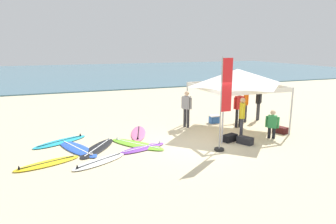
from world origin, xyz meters
name	(u,v)px	position (x,y,z in m)	size (l,w,h in m)	color
ground_plane	(199,143)	(0.00, 0.00, 0.00)	(80.00, 80.00, 0.00)	beige
sea	(92,72)	(0.00, 33.18, 0.05)	(80.00, 36.00, 0.10)	teal
canopy_tent	(237,77)	(2.48, 1.31, 2.39)	(3.46, 3.46, 2.75)	#B7B7BC
surfboard_yellow	(47,163)	(-5.61, -0.25, 0.04)	(2.17, 1.23, 0.19)	yellow
surfboard_purple	(143,148)	(-2.29, 0.10, 0.04)	(2.03, 1.13, 0.19)	purple
surfboard_pink	(138,133)	(-1.92, 2.06, 0.04)	(1.27, 2.39, 0.19)	pink
surfboard_cyan	(61,142)	(-5.13, 1.99, 0.04)	(2.27, 1.63, 0.19)	#23B2CC
surfboard_black	(98,148)	(-3.86, 0.70, 0.04)	(1.84, 2.27, 0.19)	black
surfboard_white	(100,161)	(-4.00, -0.68, 0.04)	(2.09, 1.48, 0.19)	white
surfboard_blue	(77,149)	(-4.57, 0.89, 0.04)	(1.63, 2.61, 0.19)	blue
surfboard_lime	(137,144)	(-2.38, 0.59, 0.04)	(2.00, 2.37, 0.19)	#7AD12D
person_red	(239,107)	(2.75, 1.44, 0.99)	(0.55, 0.25, 1.71)	black
person_orange	(246,103)	(3.67, 2.21, 0.99)	(0.40, 0.45, 1.71)	#2D2D33
person_grey	(187,107)	(0.49, 2.33, 0.99)	(0.39, 0.47, 1.71)	#2D2D33
person_black	(259,101)	(4.51, 2.31, 0.99)	(0.44, 0.40, 1.71)	#2D2D33
person_yellow	(242,115)	(1.88, -0.09, 0.99)	(0.38, 0.47, 1.71)	#383842
person_green	(272,123)	(3.07, -0.51, 0.66)	(0.43, 0.40, 1.20)	black
banner_flag	(223,108)	(0.40, -1.06, 1.57)	(0.60, 0.36, 3.40)	#99999E
gear_bag_near_tent	(245,140)	(1.62, -0.76, 0.14)	(0.60, 0.32, 0.28)	#232328
gear_bag_by_pole	(230,138)	(1.23, -0.27, 0.14)	(0.60, 0.32, 0.28)	black
gear_bag_on_sand	(280,130)	(3.95, -0.02, 0.14)	(0.60, 0.32, 0.28)	#4C1919
cooler_box	(214,119)	(2.12, 2.56, 0.20)	(0.50, 0.36, 0.39)	#2D60B7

